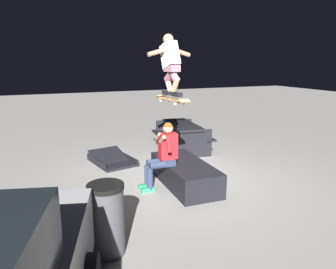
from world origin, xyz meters
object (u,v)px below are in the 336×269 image
(skater_airborne, at_px, (170,62))
(skateboard, at_px, (172,99))
(person_sitting_on_ledge, at_px, (163,152))
(kicker_ramp, at_px, (112,161))
(picnic_table_back, at_px, (182,133))
(trash_bin, at_px, (107,219))
(ledge_box_main, at_px, (185,174))

(skater_airborne, bearing_deg, skateboard, -173.97)
(person_sitting_on_ledge, relative_size, kicker_ramp, 0.98)
(picnic_table_back, distance_m, trash_bin, 5.01)
(ledge_box_main, bearing_deg, trash_bin, 131.77)
(kicker_ramp, bearing_deg, person_sitting_on_ledge, -162.79)
(person_sitting_on_ledge, xyz_separation_m, trash_bin, (-1.74, 1.46, -0.24))
(skateboard, height_order, picnic_table_back, skateboard)
(ledge_box_main, xyz_separation_m, skateboard, (0.04, 0.27, 1.50))
(skater_airborne, bearing_deg, kicker_ramp, 22.90)
(kicker_ramp, xyz_separation_m, trash_bin, (-3.64, 0.87, 0.42))
(picnic_table_back, bearing_deg, ledge_box_main, 156.20)
(ledge_box_main, height_order, skater_airborne, skater_airborne)
(person_sitting_on_ledge, xyz_separation_m, skater_airborne, (0.07, -0.18, 1.70))
(ledge_box_main, relative_size, trash_bin, 1.96)
(skater_airborne, relative_size, kicker_ramp, 0.84)
(ledge_box_main, height_order, skateboard, skateboard)
(person_sitting_on_ledge, xyz_separation_m, skateboard, (0.01, -0.19, 1.01))
(skater_airborne, height_order, trash_bin, skater_airborne)
(skateboard, distance_m, skater_airborne, 0.69)
(person_sitting_on_ledge, height_order, skateboard, skateboard)
(ledge_box_main, height_order, kicker_ramp, ledge_box_main)
(skater_airborne, xyz_separation_m, kicker_ramp, (1.83, 0.77, -2.37))
(person_sitting_on_ledge, bearing_deg, trash_bin, 140.00)
(picnic_table_back, bearing_deg, skater_airborne, 149.77)
(skater_airborne, distance_m, trash_bin, 3.13)
(skater_airborne, height_order, kicker_ramp, skater_airborne)
(person_sitting_on_ledge, relative_size, trash_bin, 1.37)
(picnic_table_back, relative_size, trash_bin, 1.94)
(skateboard, xyz_separation_m, picnic_table_back, (2.30, -1.30, -1.24))
(ledge_box_main, height_order, picnic_table_back, picnic_table_back)
(skateboard, relative_size, trash_bin, 1.09)
(kicker_ramp, distance_m, trash_bin, 3.77)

